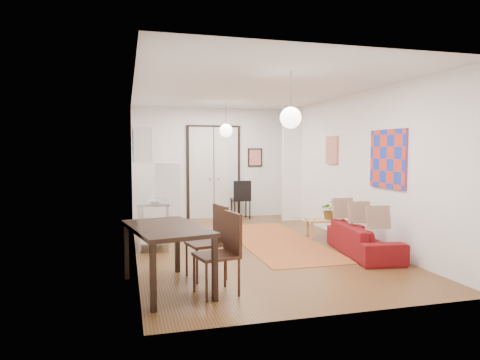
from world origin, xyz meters
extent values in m
plane|color=brown|center=(0.00, 0.00, 0.00)|extent=(7.00, 7.00, 0.00)
cube|color=silver|center=(0.00, 0.00, 2.90)|extent=(4.20, 7.00, 0.02)
cube|color=white|center=(0.00, 3.50, 1.45)|extent=(4.20, 0.02, 2.90)
cube|color=white|center=(0.00, -3.50, 1.45)|extent=(4.20, 0.02, 2.90)
cube|color=white|center=(-2.10, 0.00, 1.45)|extent=(0.02, 7.00, 2.90)
cube|color=white|center=(2.10, 0.00, 1.45)|extent=(0.02, 7.00, 2.90)
cube|color=silver|center=(0.00, 3.46, 1.20)|extent=(1.44, 0.06, 2.50)
cube|color=white|center=(1.85, 2.55, 1.45)|extent=(0.50, 0.10, 2.90)
cube|color=silver|center=(-1.92, 1.50, 1.90)|extent=(0.35, 1.00, 0.70)
cube|color=red|center=(2.08, -1.25, 1.65)|extent=(0.05, 1.00, 1.00)
cube|color=beige|center=(2.08, 0.80, 1.80)|extent=(0.05, 0.50, 0.60)
cube|color=red|center=(1.15, 3.47, 1.60)|extent=(0.40, 0.03, 0.50)
cube|color=#A57644|center=(-2.07, 2.00, 1.95)|extent=(0.03, 0.44, 0.54)
sphere|color=white|center=(0.00, 2.00, 2.25)|extent=(0.30, 0.30, 0.30)
cylinder|color=black|center=(0.00, 2.00, 2.65)|extent=(0.01, 0.01, 0.50)
sphere|color=white|center=(0.00, -2.00, 2.25)|extent=(0.30, 0.30, 0.30)
cylinder|color=black|center=(0.00, -2.00, 2.65)|extent=(0.01, 0.01, 0.50)
cube|color=#AB5C2A|center=(0.61, 0.24, 0.00)|extent=(1.50, 3.90, 0.01)
imported|color=maroon|center=(1.69, -1.18, 0.26)|extent=(1.89, 0.95, 0.53)
cube|color=tan|center=(1.74, 0.24, 0.37)|extent=(0.96, 0.65, 0.04)
cube|color=tan|center=(1.35, 0.05, 0.18)|extent=(0.06, 0.06, 0.35)
cube|color=tan|center=(2.13, 0.05, 0.18)|extent=(0.06, 0.06, 0.35)
cube|color=tan|center=(1.35, 0.44, 0.18)|extent=(0.06, 0.06, 0.35)
cube|color=tan|center=(2.13, 0.44, 0.18)|extent=(0.06, 0.06, 0.35)
imported|color=#3C6B30|center=(1.75, 0.24, 0.58)|extent=(0.40, 0.36, 0.38)
cube|color=#AAACAF|center=(-1.75, 0.37, 0.84)|extent=(0.65, 1.16, 0.04)
cube|color=#AAACAF|center=(-1.75, 0.37, 0.17)|extent=(0.60, 1.12, 0.03)
cylinder|color=#AAACAF|center=(-1.99, -0.16, 0.42)|extent=(0.04, 0.04, 0.84)
cylinder|color=#AAACAF|center=(-1.51, -0.16, 0.42)|extent=(0.04, 0.04, 0.84)
cylinder|color=#AAACAF|center=(-1.99, 0.89, 0.42)|extent=(0.04, 0.04, 0.84)
cylinder|color=#AAACAF|center=(-1.51, 0.89, 0.42)|extent=(0.04, 0.04, 0.84)
imported|color=beige|center=(-1.75, 0.07, 0.88)|extent=(0.22, 0.22, 0.05)
imported|color=teal|center=(-1.75, 0.62, 0.95)|extent=(0.09, 0.09, 0.18)
cube|color=white|center=(-1.33, 1.95, 0.76)|extent=(0.61, 0.61, 1.52)
cube|color=black|center=(-1.75, -2.15, 0.80)|extent=(1.14, 1.63, 0.05)
cube|color=black|center=(-2.12, -2.84, 0.38)|extent=(0.08, 0.08, 0.77)
cube|color=black|center=(-1.38, -2.84, 0.38)|extent=(0.08, 0.08, 0.77)
cube|color=black|center=(-2.12, -1.46, 0.38)|extent=(0.08, 0.08, 0.77)
cube|color=black|center=(-1.38, -1.46, 0.38)|extent=(0.08, 0.08, 0.77)
cube|color=#391B12|center=(-1.17, -1.80, 0.49)|extent=(0.58, 0.56, 0.04)
cube|color=#391B12|center=(-1.17, -1.58, 0.76)|extent=(0.14, 0.47, 0.51)
cylinder|color=#391B12|center=(-1.38, -2.02, 0.24)|extent=(0.03, 0.03, 0.49)
cylinder|color=#391B12|center=(-0.97, -2.02, 0.24)|extent=(0.03, 0.03, 0.49)
cylinder|color=#391B12|center=(-1.38, -1.59, 0.24)|extent=(0.03, 0.03, 0.49)
cylinder|color=#391B12|center=(-0.97, -1.59, 0.24)|extent=(0.03, 0.03, 0.49)
cube|color=#391B12|center=(-1.17, -2.50, 0.49)|extent=(0.58, 0.56, 0.04)
cube|color=#391B12|center=(-1.17, -2.28, 0.76)|extent=(0.14, 0.47, 0.51)
cylinder|color=#391B12|center=(-1.38, -2.72, 0.24)|extent=(0.03, 0.03, 0.49)
cylinder|color=#391B12|center=(-0.97, -2.72, 0.24)|extent=(0.03, 0.03, 0.49)
cylinder|color=#391B12|center=(-1.38, -2.29, 0.24)|extent=(0.03, 0.03, 0.49)
cylinder|color=#391B12|center=(-0.97, -2.29, 0.24)|extent=(0.03, 0.03, 0.49)
cube|color=black|center=(0.65, 3.15, 0.50)|extent=(0.47, 0.47, 0.04)
cube|color=black|center=(0.65, 3.36, 0.76)|extent=(0.46, 0.05, 0.50)
cylinder|color=black|center=(0.45, 2.95, 0.25)|extent=(0.03, 0.03, 0.50)
cylinder|color=black|center=(0.85, 2.95, 0.25)|extent=(0.03, 0.03, 0.50)
cylinder|color=black|center=(0.45, 3.35, 0.25)|extent=(0.03, 0.03, 0.50)
cylinder|color=black|center=(0.85, 3.35, 0.25)|extent=(0.03, 0.03, 0.50)
camera|label=1|loc=(-2.24, -7.63, 1.80)|focal=32.00mm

